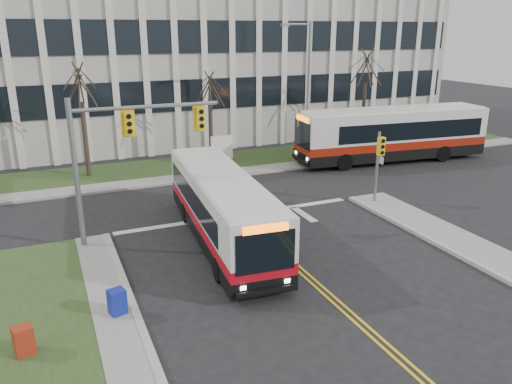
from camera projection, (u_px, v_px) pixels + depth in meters
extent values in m
plane|color=black|center=(324.00, 292.00, 17.32)|extent=(120.00, 120.00, 0.00)
cube|color=#9E9B93|center=(270.00, 168.00, 32.45)|extent=(44.00, 1.60, 0.14)
cube|color=#2E471E|center=(253.00, 159.00, 34.89)|extent=(44.00, 5.00, 0.12)
cube|color=#B7B3A8|center=(199.00, 62.00, 43.52)|extent=(40.00, 16.00, 12.00)
cylinder|color=slate|center=(76.00, 176.00, 19.88)|extent=(0.22, 0.22, 6.20)
cylinder|color=slate|center=(147.00, 107.00, 20.21)|extent=(6.00, 0.16, 0.16)
cube|color=yellow|center=(129.00, 123.00, 19.96)|extent=(0.34, 0.24, 0.92)
cube|color=yellow|center=(201.00, 118.00, 21.10)|extent=(0.34, 0.24, 0.92)
cylinder|color=slate|center=(377.00, 168.00, 25.56)|extent=(0.14, 0.14, 3.80)
cube|color=yellow|center=(381.00, 146.00, 25.01)|extent=(0.34, 0.24, 0.92)
cylinder|color=slate|center=(299.00, 137.00, 32.97)|extent=(0.14, 0.14, 3.80)
cube|color=yellow|center=(301.00, 120.00, 32.43)|extent=(0.34, 0.24, 0.92)
cylinder|color=slate|center=(308.00, 94.00, 33.12)|extent=(0.20, 0.20, 9.20)
cylinder|color=slate|center=(298.00, 24.00, 31.42)|extent=(1.80, 0.14, 0.14)
cube|color=slate|center=(285.00, 25.00, 31.09)|extent=(0.50, 0.25, 0.18)
cylinder|color=slate|center=(214.00, 159.00, 33.15)|extent=(0.08, 0.08, 1.00)
cylinder|color=slate|center=(230.00, 157.00, 33.60)|extent=(0.08, 0.08, 1.00)
cube|color=white|center=(222.00, 148.00, 33.16)|extent=(1.50, 0.12, 1.60)
cylinder|color=#42352B|center=(86.00, 140.00, 30.04)|extent=(0.28, 0.28, 4.62)
cylinder|color=#42352B|center=(211.00, 134.00, 33.32)|extent=(0.28, 0.28, 4.09)
cylinder|color=#42352B|center=(363.00, 116.00, 37.54)|extent=(0.28, 0.28, 4.95)
cube|color=navy|center=(117.00, 304.00, 15.67)|extent=(0.60, 0.57, 0.95)
cube|color=maroon|center=(24.00, 342.00, 13.74)|extent=(0.61, 0.57, 0.95)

